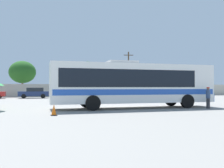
% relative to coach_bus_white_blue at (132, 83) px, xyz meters
% --- Properties ---
extents(ground_plane, '(300.00, 300.00, 0.00)m').
position_rel_coach_bus_white_blue_xyz_m(ground_plane, '(-0.69, 10.77, -1.89)').
color(ground_plane, gray).
extents(perimeter_wall, '(80.00, 0.30, 2.12)m').
position_rel_coach_bus_white_blue_xyz_m(perimeter_wall, '(-0.69, 24.64, -0.83)').
color(perimeter_wall, '#B2AD9E').
rests_on(perimeter_wall, ground_plane).
extents(coach_bus_white_blue, '(12.46, 2.81, 3.54)m').
position_rel_coach_bus_white_blue_xyz_m(coach_bus_white_blue, '(0.00, 0.00, 0.00)').
color(coach_bus_white_blue, white).
rests_on(coach_bus_white_blue, ground_plane).
extents(attendant_by_bus_door, '(0.42, 0.42, 1.59)m').
position_rel_coach_bus_white_blue_xyz_m(attendant_by_bus_door, '(5.35, -1.83, -0.99)').
color(attendant_by_bus_door, '#38383D').
rests_on(attendant_by_bus_door, ground_plane).
extents(parked_car_second_dark_blue, '(4.24, 2.01, 1.52)m').
position_rel_coach_bus_white_blue_xyz_m(parked_car_second_dark_blue, '(-7.74, 20.11, -1.09)').
color(parked_car_second_dark_blue, navy).
rests_on(parked_car_second_dark_blue, ground_plane).
extents(parked_car_third_black, '(4.42, 2.22, 1.47)m').
position_rel_coach_bus_white_blue_xyz_m(parked_car_third_black, '(-1.01, 19.85, -1.11)').
color(parked_car_third_black, black).
rests_on(parked_car_third_black, ground_plane).
extents(parked_car_rightmost_maroon, '(4.19, 2.23, 1.50)m').
position_rel_coach_bus_white_blue_xyz_m(parked_car_rightmost_maroon, '(4.83, 20.71, -1.10)').
color(parked_car_rightmost_maroon, maroon).
rests_on(parked_car_rightmost_maroon, ground_plane).
extents(utility_pole_near, '(1.78, 0.52, 8.26)m').
position_rel_coach_bus_white_blue_xyz_m(utility_pole_near, '(9.07, 26.61, 2.42)').
color(utility_pole_near, '#4C3823').
rests_on(utility_pole_near, ground_plane).
extents(roadside_tree_left, '(4.69, 4.69, 6.31)m').
position_rel_coach_bus_white_blue_xyz_m(roadside_tree_left, '(-10.04, 29.56, 2.42)').
color(roadside_tree_left, brown).
rests_on(roadside_tree_left, ground_plane).
extents(roadside_tree_midleft, '(4.29, 4.29, 6.27)m').
position_rel_coach_bus_white_blue_xyz_m(roadside_tree_midleft, '(1.31, 26.77, 2.54)').
color(roadside_tree_midleft, brown).
rests_on(roadside_tree_midleft, ground_plane).
extents(roadside_tree_midright, '(3.79, 3.79, 5.57)m').
position_rel_coach_bus_white_blue_xyz_m(roadside_tree_midright, '(4.34, 29.28, 2.05)').
color(roadside_tree_midright, brown).
rests_on(roadside_tree_midright, ground_plane).
extents(roadside_tree_right, '(3.86, 3.86, 5.70)m').
position_rel_coach_bus_white_blue_xyz_m(roadside_tree_right, '(9.97, 30.81, 2.15)').
color(roadside_tree_right, brown).
rests_on(roadside_tree_right, ground_plane).
extents(traffic_cone_on_apron, '(0.36, 0.36, 0.64)m').
position_rel_coach_bus_white_blue_xyz_m(traffic_cone_on_apron, '(-5.91, -3.48, -1.58)').
color(traffic_cone_on_apron, black).
rests_on(traffic_cone_on_apron, ground_plane).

